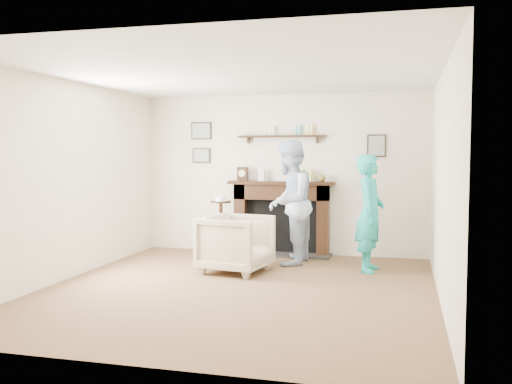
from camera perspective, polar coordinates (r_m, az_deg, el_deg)
ground at (r=6.76m, az=-1.78°, el=-9.71°), size 5.00×5.00×0.00m
room_shell at (r=7.24m, az=-0.27°, el=4.17°), size 4.54×5.02×2.52m
armchair at (r=7.71m, az=-2.00°, el=-8.00°), size 0.97×0.95×0.77m
man at (r=8.26m, az=3.29°, el=-7.19°), size 0.73×0.91×1.77m
woman at (r=7.92m, az=11.23°, el=-7.76°), size 0.41×0.60×1.57m
pedestal_table at (r=8.58m, az=-3.54°, el=-2.60°), size 0.31×0.31×1.00m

